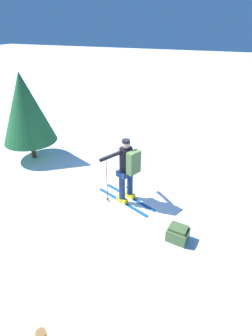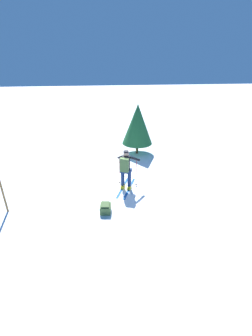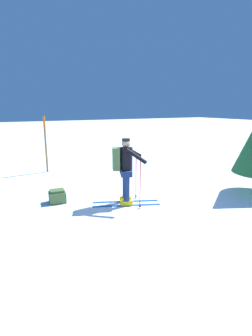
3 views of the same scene
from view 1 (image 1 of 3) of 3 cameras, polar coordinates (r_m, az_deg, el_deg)
ground_plane at (r=6.70m, az=-4.38°, el=-7.34°), size 80.00×80.00×0.00m
skier at (r=6.22m, az=0.20°, el=0.08°), size 1.70×1.10×1.66m
dropped_backpack at (r=5.68m, az=11.20°, el=-13.83°), size 0.46×0.41×0.34m
pine_tree at (r=8.73m, az=-21.10°, el=12.05°), size 1.65×1.65×2.75m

